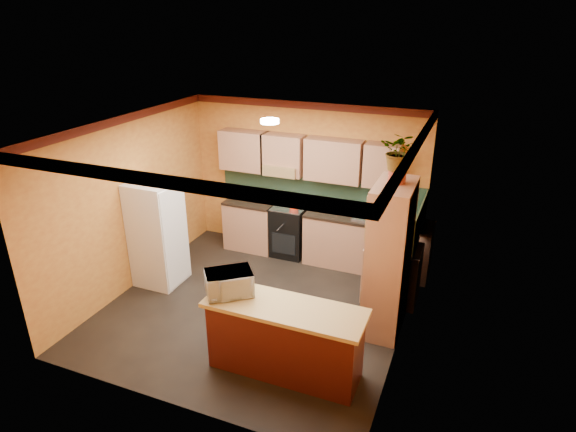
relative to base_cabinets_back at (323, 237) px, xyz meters
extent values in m
plane|color=black|center=(-0.45, -1.80, -0.44)|extent=(4.20, 4.20, 0.00)
cube|color=white|center=(-0.45, -1.80, 2.26)|extent=(4.20, 4.20, 0.04)
cube|color=gold|center=(-0.45, 0.30, 0.91)|extent=(4.20, 0.04, 2.70)
cube|color=gold|center=(-0.45, -3.90, 0.91)|extent=(4.20, 0.04, 2.70)
cube|color=gold|center=(-2.55, -1.80, 0.91)|extent=(0.04, 4.20, 2.70)
cube|color=gold|center=(1.65, -1.80, 0.91)|extent=(0.04, 4.20, 2.70)
cube|color=#213D28|center=(-0.20, 0.29, 0.75)|extent=(3.70, 0.02, 0.53)
cube|color=#213D28|center=(1.64, -0.40, 0.75)|extent=(0.02, 1.40, 0.53)
cube|color=tan|center=(-0.35, 0.13, 1.36)|extent=(3.10, 0.34, 0.70)
cylinder|color=white|center=(-0.45, -1.20, 2.22)|extent=(0.26, 0.26, 0.06)
cube|color=tan|center=(0.00, 0.00, 0.00)|extent=(3.65, 0.60, 0.88)
cube|color=black|center=(0.00, 0.00, 0.46)|extent=(3.65, 0.62, 0.04)
cube|color=black|center=(-0.62, 0.00, 0.02)|extent=(0.58, 0.58, 0.91)
cube|color=silver|center=(0.78, 0.00, 0.50)|extent=(0.48, 0.40, 0.03)
cube|color=tan|center=(1.35, -0.82, 0.00)|extent=(0.60, 0.80, 0.88)
cube|color=black|center=(1.35, -0.82, 0.46)|extent=(0.62, 0.80, 0.04)
cube|color=white|center=(-2.20, -1.68, 0.41)|extent=(0.68, 0.66, 1.70)
cube|color=tan|center=(1.40, -1.57, 0.61)|extent=(0.48, 0.90, 2.10)
cylinder|color=maroon|center=(1.40, -1.52, 1.74)|extent=(0.22, 0.22, 0.16)
imported|color=tan|center=(1.40, -1.52, 2.06)|extent=(0.47, 0.41, 0.48)
cube|color=#541313|center=(0.48, -2.93, 0.00)|extent=(1.80, 0.55, 0.88)
cube|color=tan|center=(0.48, -2.93, 0.47)|extent=(1.90, 0.65, 0.05)
imported|color=white|center=(-0.24, -2.93, 0.64)|extent=(0.65, 0.63, 0.30)
camera|label=1|loc=(2.26, -7.26, 3.60)|focal=30.00mm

